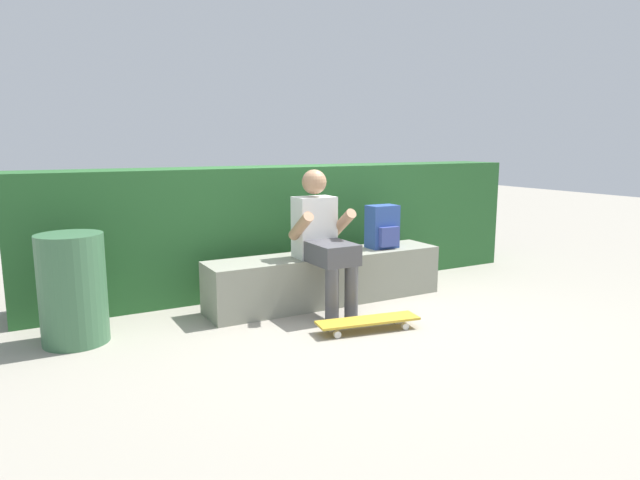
{
  "coord_description": "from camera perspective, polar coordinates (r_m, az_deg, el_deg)",
  "views": [
    {
      "loc": [
        -2.39,
        -3.89,
        1.41
      ],
      "look_at": [
        -0.1,
        0.25,
        0.58
      ],
      "focal_mm": 31.08,
      "sensor_mm": 36.0,
      "label": 1
    }
  ],
  "objects": [
    {
      "name": "ground_plane",
      "position": [
        4.78,
        2.48,
        -7.26
      ],
      "size": [
        24.0,
        24.0,
        0.0
      ],
      "primitive_type": "plane",
      "color": "#9D9688"
    },
    {
      "name": "bench_main",
      "position": [
        4.97,
        0.71,
        -3.92
      ],
      "size": [
        2.2,
        0.45,
        0.44
      ],
      "color": "gray",
      "rests_on": "ground"
    },
    {
      "name": "trash_bin",
      "position": [
        4.3,
        -24.11,
        -4.62
      ],
      "size": [
        0.46,
        0.46,
        0.79
      ],
      "color": "#3D6B47",
      "rests_on": "ground"
    },
    {
      "name": "hedge_row",
      "position": [
        5.57,
        -2.91,
        1.5
      ],
      "size": [
        5.09,
        0.59,
        1.19
      ],
      "color": "#285C2C",
      "rests_on": "ground"
    },
    {
      "name": "person_skater",
      "position": [
        4.62,
        0.26,
        0.37
      ],
      "size": [
        0.49,
        0.62,
        1.19
      ],
      "color": "white",
      "rests_on": "ground"
    },
    {
      "name": "skateboard_near_person",
      "position": [
        4.28,
        4.95,
        -8.32
      ],
      "size": [
        0.82,
        0.33,
        0.09
      ],
      "color": "gold",
      "rests_on": "ground"
    },
    {
      "name": "backpack_on_bench",
      "position": [
        5.19,
        6.48,
        1.31
      ],
      "size": [
        0.28,
        0.23,
        0.4
      ],
      "color": "#2D4C99",
      "rests_on": "bench_main"
    }
  ]
}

